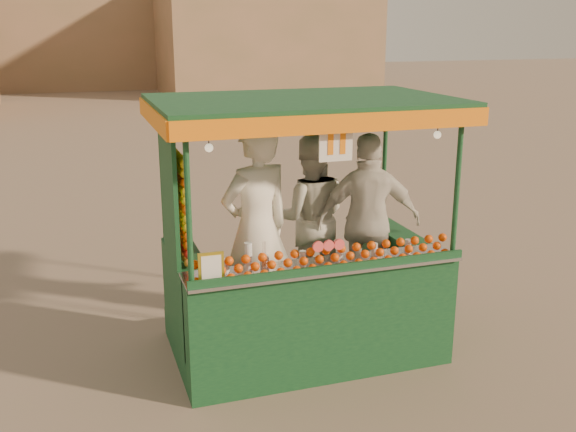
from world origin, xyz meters
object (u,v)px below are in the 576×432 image
object	(u,v)px
vendor_middle	(310,218)
vendor_right	(369,222)
juice_cart	(300,277)
vendor_left	(256,230)

from	to	relation	value
vendor_middle	vendor_right	xyz separation A→B (m)	(0.46, -0.38, 0.02)
juice_cart	vendor_middle	distance (m)	0.81
vendor_right	juice_cart	bearing A→B (deg)	32.73
vendor_right	vendor_middle	bearing A→B (deg)	-26.45
vendor_left	juice_cart	bearing A→B (deg)	149.34
juice_cart	vendor_right	size ratio (longest dim) A/B	1.51
vendor_left	vendor_middle	world-z (taller)	vendor_left
juice_cart	vendor_left	world-z (taller)	juice_cart
vendor_left	vendor_right	world-z (taller)	vendor_left
juice_cart	vendor_left	distance (m)	0.59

